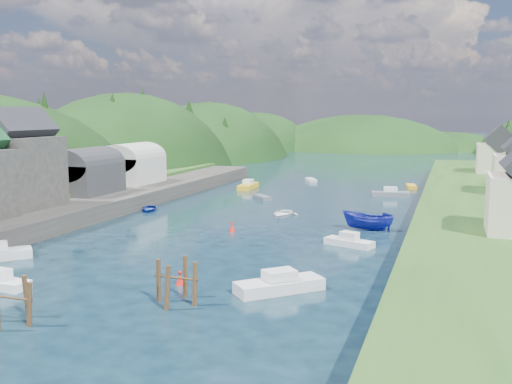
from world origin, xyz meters
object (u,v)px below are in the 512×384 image
at_px(piling_cluster_near, 13,306).
at_px(piling_cluster_far, 176,286).
at_px(channel_buoy_far, 232,227).
at_px(channel_buoy_near, 180,279).

distance_m(piling_cluster_near, piling_cluster_far, 10.16).
height_order(piling_cluster_far, channel_buoy_far, piling_cluster_far).
xyz_separation_m(piling_cluster_far, channel_buoy_near, (-1.64, 3.79, -0.73)).
bearing_deg(channel_buoy_far, channel_buoy_near, -80.14).
height_order(piling_cluster_far, channel_buoy_near, piling_cluster_far).
height_order(piling_cluster_near, channel_buoy_near, piling_cluster_near).
height_order(piling_cluster_near, piling_cluster_far, piling_cluster_far).
distance_m(piling_cluster_far, channel_buoy_near, 4.19).
relative_size(piling_cluster_near, channel_buoy_near, 3.03).
bearing_deg(piling_cluster_far, channel_buoy_near, 113.35).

